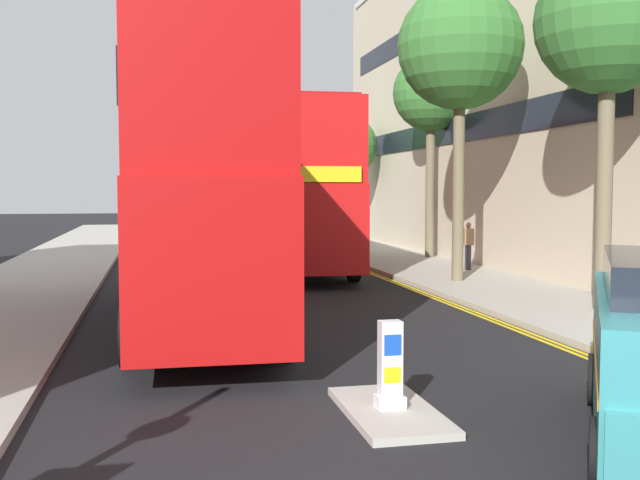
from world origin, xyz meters
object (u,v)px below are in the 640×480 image
Objects in this scene: pedestrian_far at (468,245)px; double_decker_bus_away at (199,181)px; keep_left_bollard at (390,368)px; double_decker_bus_oncoming at (297,185)px.

double_decker_bus_away is at bearing -140.28° from pedestrian_far.
double_decker_bus_away is at bearing 106.50° from keep_left_bollard.
double_decker_bus_away is 10.74m from double_decker_bus_oncoming.
pedestrian_far is (5.48, -2.16, -2.04)m from double_decker_bus_oncoming.
double_decker_bus_away is 12.43m from pedestrian_far.
keep_left_bollard is 0.69× the size of pedestrian_far.
double_decker_bus_away is (-1.98, 6.69, 2.42)m from keep_left_bollard.
double_decker_bus_away reaches higher than pedestrian_far.
pedestrian_far is (9.43, 7.84, -2.04)m from double_decker_bus_away.
keep_left_bollard is at bearing -117.14° from pedestrian_far.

